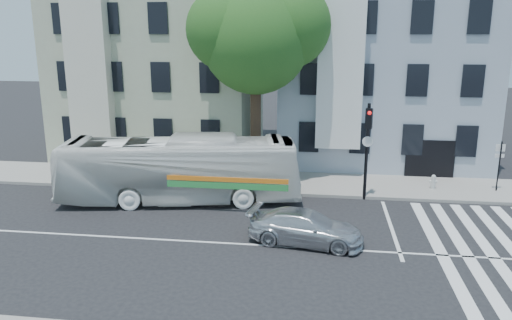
% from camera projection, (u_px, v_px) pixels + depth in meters
% --- Properties ---
extents(ground, '(120.00, 120.00, 0.00)m').
position_uv_depth(ground, '(226.00, 243.00, 19.13)').
color(ground, black).
rests_on(ground, ground).
extents(sidewalk_far, '(80.00, 4.00, 0.15)m').
position_uv_depth(sidewalk_far, '(254.00, 181.00, 26.79)').
color(sidewalk_far, gray).
rests_on(sidewalk_far, ground).
extents(building_left, '(12.00, 10.00, 11.00)m').
position_uv_depth(building_left, '(164.00, 69.00, 33.07)').
color(building_left, '#A8AB8F').
rests_on(building_left, ground).
extents(building_right, '(12.00, 10.00, 11.00)m').
position_uv_depth(building_right, '(380.00, 71.00, 31.25)').
color(building_right, '#96A2B3').
rests_on(building_right, ground).
extents(street_tree, '(7.30, 5.90, 11.10)m').
position_uv_depth(street_tree, '(257.00, 33.00, 25.56)').
color(street_tree, '#2D2116').
rests_on(street_tree, ground).
extents(bus, '(4.55, 11.58, 3.15)m').
position_uv_depth(bus, '(180.00, 169.00, 23.54)').
color(bus, white).
rests_on(bus, ground).
extents(sedan, '(2.46, 4.62, 1.27)m').
position_uv_depth(sedan, '(306.00, 227.00, 19.01)').
color(sedan, silver).
rests_on(sedan, ground).
extents(hedge, '(8.54, 1.39, 0.70)m').
position_uv_depth(hedge, '(141.00, 179.00, 25.79)').
color(hedge, '#246520').
rests_on(hedge, sidewalk_far).
extents(traffic_signal, '(0.48, 0.55, 4.67)m').
position_uv_depth(traffic_signal, '(368.00, 139.00, 23.35)').
color(traffic_signal, black).
rests_on(traffic_signal, ground).
extents(fire_hydrant, '(0.39, 0.23, 0.72)m').
position_uv_depth(fire_hydrant, '(433.00, 181.00, 25.29)').
color(fire_hydrant, beige).
rests_on(fire_hydrant, sidewalk_far).
extents(far_sign_pole, '(0.46, 0.18, 2.54)m').
position_uv_depth(far_sign_pole, '(500.00, 159.00, 24.66)').
color(far_sign_pole, black).
rests_on(far_sign_pole, sidewalk_far).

